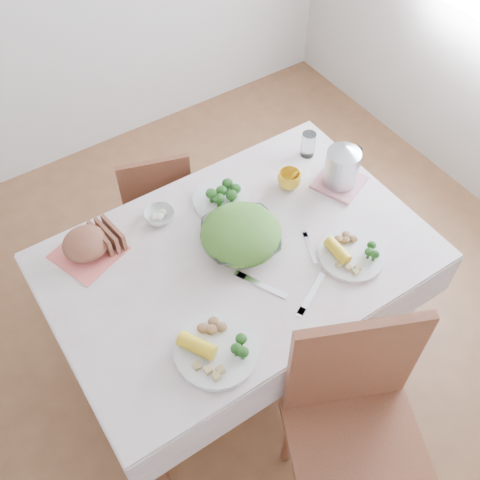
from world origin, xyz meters
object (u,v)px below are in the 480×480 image
dining_table (239,306)px  dinner_plate_right (351,255)px  chair_near (356,460)px  salad_bowl (241,238)px  yellow_mug (289,180)px  electric_kettle (342,164)px  chair_far (154,187)px  dinner_plate_left (217,351)px

dining_table → dinner_plate_right: (0.37, -0.26, 0.40)m
chair_near → salad_bowl: bearing=109.1°
yellow_mug → electric_kettle: bearing=-29.6°
dining_table → salad_bowl: (0.04, 0.04, 0.42)m
chair_far → yellow_mug: chair_far is taller
electric_kettle → dinner_plate_right: bearing=-141.5°
chair_near → chair_far: 1.62m
chair_far → dinner_plate_left: size_ratio=2.62×
chair_far → yellow_mug: 0.79m
chair_near → dinner_plate_right: chair_near is taller
dining_table → yellow_mug: bearing=26.4°
chair_far → salad_bowl: (0.04, -0.75, 0.33)m
chair_far → electric_kettle: (0.59, -0.71, 0.42)m
dinner_plate_right → dining_table: bearing=144.8°
dining_table → electric_kettle: 0.78m
dining_table → chair_far: (0.00, 0.79, 0.09)m
chair_near → dining_table: bearing=111.5°
chair_far → yellow_mug: size_ratio=7.69×
dining_table → chair_far: size_ratio=1.77×
chair_far → dinner_plate_left: chair_far is taller
salad_bowl → dinner_plate_left: (-0.34, -0.36, -0.03)m
dining_table → chair_near: size_ratio=1.32×
salad_bowl → yellow_mug: size_ratio=2.98×
dining_table → dinner_plate_right: bearing=-35.2°
salad_bowl → dinner_plate_right: bearing=-42.3°
chair_near → chair_far: size_ratio=1.34×
salad_bowl → dinner_plate_left: size_ratio=1.01×
chair_near → chair_far: bearing=112.7°
salad_bowl → electric_kettle: electric_kettle is taller
salad_bowl → electric_kettle: (0.55, 0.04, 0.08)m
salad_bowl → yellow_mug: bearing=23.6°
dinner_plate_left → dinner_plate_right: (0.67, 0.06, 0.00)m
electric_kettle → yellow_mug: bearing=132.0°
chair_far → dining_table: bearing=107.7°
dinner_plate_right → yellow_mug: size_ratio=2.58×
electric_kettle → dinner_plate_left: bearing=-174.1°
chair_near → electric_kettle: 1.18m
dinner_plate_right → yellow_mug: bearing=86.4°
dining_table → chair_far: bearing=90.0°
electric_kettle → dining_table: bearing=169.8°
yellow_mug → dinner_plate_left: bearing=-143.6°
dinner_plate_right → electric_kettle: (0.22, 0.34, 0.11)m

